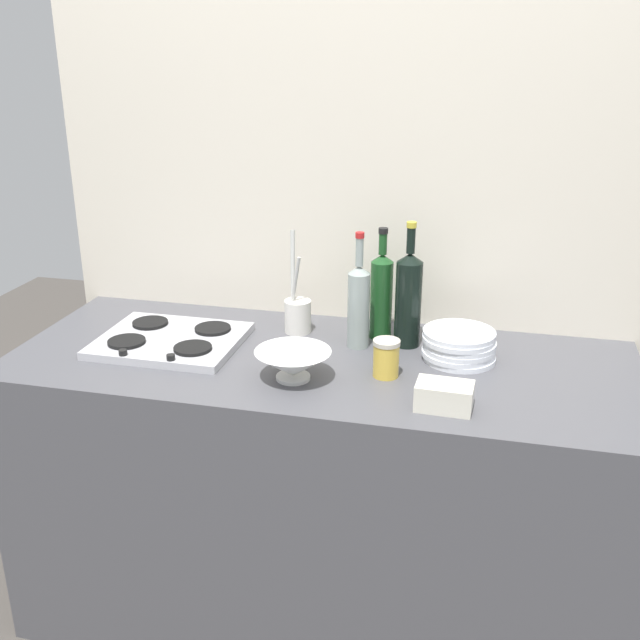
{
  "coord_description": "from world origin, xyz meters",
  "views": [
    {
      "loc": [
        0.46,
        -1.92,
        1.77
      ],
      "look_at": [
        0.0,
        0.0,
        1.02
      ],
      "focal_mm": 42.02,
      "sensor_mm": 36.0,
      "label": 1
    }
  ],
  "objects_px": {
    "wine_bottle_mid_right": "(359,304)",
    "butter_dish": "(444,396)",
    "wine_bottle_mid_left": "(408,298)",
    "utensil_crock": "(297,313)",
    "plate_stack": "(459,345)",
    "wine_bottle_leftmost": "(381,294)",
    "mixing_bowl": "(293,364)",
    "condiment_jar_front": "(386,358)",
    "stovetop_hob": "(171,340)"
  },
  "relations": [
    {
      "from": "wine_bottle_mid_right",
      "to": "utensil_crock",
      "type": "distance_m",
      "value": 0.23
    },
    {
      "from": "utensil_crock",
      "to": "wine_bottle_mid_right",
      "type": "bearing_deg",
      "value": -19.29
    },
    {
      "from": "mixing_bowl",
      "to": "utensil_crock",
      "type": "relative_size",
      "value": 0.66
    },
    {
      "from": "butter_dish",
      "to": "wine_bottle_leftmost",
      "type": "bearing_deg",
      "value": 118.28
    },
    {
      "from": "wine_bottle_mid_right",
      "to": "wine_bottle_mid_left",
      "type": "bearing_deg",
      "value": 18.07
    },
    {
      "from": "wine_bottle_mid_left",
      "to": "utensil_crock",
      "type": "height_order",
      "value": "wine_bottle_mid_left"
    },
    {
      "from": "stovetop_hob",
      "to": "butter_dish",
      "type": "bearing_deg",
      "value": -15.15
    },
    {
      "from": "condiment_jar_front",
      "to": "wine_bottle_mid_right",
      "type": "bearing_deg",
      "value": 121.17
    },
    {
      "from": "wine_bottle_leftmost",
      "to": "wine_bottle_mid_left",
      "type": "height_order",
      "value": "wine_bottle_mid_left"
    },
    {
      "from": "condiment_jar_front",
      "to": "utensil_crock",
      "type": "bearing_deg",
      "value": 140.91
    },
    {
      "from": "stovetop_hob",
      "to": "wine_bottle_leftmost",
      "type": "distance_m",
      "value": 0.65
    },
    {
      "from": "stovetop_hob",
      "to": "wine_bottle_mid_right",
      "type": "height_order",
      "value": "wine_bottle_mid_right"
    },
    {
      "from": "utensil_crock",
      "to": "condiment_jar_front",
      "type": "height_order",
      "value": "utensil_crock"
    },
    {
      "from": "stovetop_hob",
      "to": "butter_dish",
      "type": "xyz_separation_m",
      "value": [
        0.83,
        -0.23,
        0.02
      ]
    },
    {
      "from": "wine_bottle_mid_right",
      "to": "condiment_jar_front",
      "type": "bearing_deg",
      "value": -58.83
    },
    {
      "from": "stovetop_hob",
      "to": "wine_bottle_mid_right",
      "type": "distance_m",
      "value": 0.58
    },
    {
      "from": "mixing_bowl",
      "to": "utensil_crock",
      "type": "distance_m",
      "value": 0.35
    },
    {
      "from": "stovetop_hob",
      "to": "mixing_bowl",
      "type": "relative_size",
      "value": 2.0
    },
    {
      "from": "wine_bottle_mid_left",
      "to": "mixing_bowl",
      "type": "distance_m",
      "value": 0.42
    },
    {
      "from": "stovetop_hob",
      "to": "mixing_bowl",
      "type": "height_order",
      "value": "mixing_bowl"
    },
    {
      "from": "wine_bottle_leftmost",
      "to": "mixing_bowl",
      "type": "height_order",
      "value": "wine_bottle_leftmost"
    },
    {
      "from": "plate_stack",
      "to": "butter_dish",
      "type": "distance_m",
      "value": 0.32
    },
    {
      "from": "wine_bottle_mid_right",
      "to": "butter_dish",
      "type": "distance_m",
      "value": 0.46
    },
    {
      "from": "plate_stack",
      "to": "butter_dish",
      "type": "bearing_deg",
      "value": -92.69
    },
    {
      "from": "wine_bottle_mid_right",
      "to": "butter_dish",
      "type": "height_order",
      "value": "wine_bottle_mid_right"
    },
    {
      "from": "butter_dish",
      "to": "plate_stack",
      "type": "bearing_deg",
      "value": 87.31
    },
    {
      "from": "plate_stack",
      "to": "wine_bottle_mid_right",
      "type": "distance_m",
      "value": 0.31
    },
    {
      "from": "stovetop_hob",
      "to": "mixing_bowl",
      "type": "distance_m",
      "value": 0.45
    },
    {
      "from": "butter_dish",
      "to": "condiment_jar_front",
      "type": "distance_m",
      "value": 0.23
    },
    {
      "from": "utensil_crock",
      "to": "condiment_jar_front",
      "type": "xyz_separation_m",
      "value": [
        0.32,
        -0.26,
        -0.01
      ]
    },
    {
      "from": "wine_bottle_mid_right",
      "to": "condiment_jar_front",
      "type": "height_order",
      "value": "wine_bottle_mid_right"
    },
    {
      "from": "wine_bottle_leftmost",
      "to": "wine_bottle_mid_left",
      "type": "xyz_separation_m",
      "value": [
        0.09,
        -0.04,
        0.01
      ]
    },
    {
      "from": "mixing_bowl",
      "to": "wine_bottle_mid_right",
      "type": "bearing_deg",
      "value": 64.52
    },
    {
      "from": "wine_bottle_mid_left",
      "to": "mixing_bowl",
      "type": "xyz_separation_m",
      "value": [
        -0.27,
        -0.31,
        -0.1
      ]
    },
    {
      "from": "utensil_crock",
      "to": "stovetop_hob",
      "type": "bearing_deg",
      "value": -151.31
    },
    {
      "from": "wine_bottle_leftmost",
      "to": "butter_dish",
      "type": "bearing_deg",
      "value": -61.72
    },
    {
      "from": "stovetop_hob",
      "to": "wine_bottle_mid_right",
      "type": "bearing_deg",
      "value": 11.91
    },
    {
      "from": "butter_dish",
      "to": "condiment_jar_front",
      "type": "bearing_deg",
      "value": 137.82
    },
    {
      "from": "wine_bottle_mid_left",
      "to": "wine_bottle_mid_right",
      "type": "distance_m",
      "value": 0.15
    },
    {
      "from": "utensil_crock",
      "to": "plate_stack",
      "type": "bearing_deg",
      "value": -11.09
    },
    {
      "from": "wine_bottle_leftmost",
      "to": "wine_bottle_mid_left",
      "type": "relative_size",
      "value": 0.91
    },
    {
      "from": "butter_dish",
      "to": "utensil_crock",
      "type": "xyz_separation_m",
      "value": [
        -0.49,
        0.41,
        0.03
      ]
    },
    {
      "from": "mixing_bowl",
      "to": "utensil_crock",
      "type": "height_order",
      "value": "utensil_crock"
    },
    {
      "from": "wine_bottle_mid_left",
      "to": "condiment_jar_front",
      "type": "relative_size",
      "value": 3.58
    },
    {
      "from": "plate_stack",
      "to": "wine_bottle_mid_left",
      "type": "height_order",
      "value": "wine_bottle_mid_left"
    },
    {
      "from": "wine_bottle_mid_right",
      "to": "utensil_crock",
      "type": "height_order",
      "value": "wine_bottle_mid_right"
    },
    {
      "from": "plate_stack",
      "to": "wine_bottle_mid_left",
      "type": "relative_size",
      "value": 0.56
    },
    {
      "from": "stovetop_hob",
      "to": "plate_stack",
      "type": "distance_m",
      "value": 0.85
    },
    {
      "from": "stovetop_hob",
      "to": "butter_dish",
      "type": "relative_size",
      "value": 2.96
    },
    {
      "from": "wine_bottle_mid_right",
      "to": "stovetop_hob",
      "type": "bearing_deg",
      "value": -168.09
    }
  ]
}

